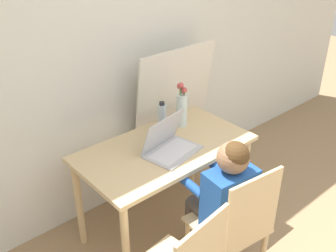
{
  "coord_description": "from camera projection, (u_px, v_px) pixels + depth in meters",
  "views": [
    {
      "loc": [
        -1.42,
        -0.08,
        2.12
      ],
      "look_at": [
        0.04,
        1.6,
        0.91
      ],
      "focal_mm": 42.0,
      "sensor_mm": 36.0,
      "label": 1
    }
  ],
  "objects": [
    {
      "name": "cardboard_panel",
      "position": [
        172.0,
        119.0,
        3.26
      ],
      "size": [
        0.75,
        0.19,
        1.24
      ],
      "color": "silver",
      "rests_on": "ground_plane"
    },
    {
      "name": "flower_vase",
      "position": [
        182.0,
        107.0,
        2.86
      ],
      "size": [
        0.08,
        0.08,
        0.35
      ],
      "color": "silver",
      "rests_on": "dining_table"
    },
    {
      "name": "laptop",
      "position": [
        169.0,
        144.0,
        2.59
      ],
      "size": [
        0.4,
        0.32,
        0.25
      ],
      "rotation": [
        0.0,
        0.0,
        0.2
      ],
      "color": "#B2B2B7",
      "rests_on": "dining_table"
    },
    {
      "name": "wall_back",
      "position": [
        106.0,
        53.0,
        2.77
      ],
      "size": [
        6.4,
        0.05,
        2.5
      ],
      "color": "silver",
      "rests_on": "ground_plane"
    },
    {
      "name": "water_bottle",
      "position": [
        162.0,
        117.0,
        2.8
      ],
      "size": [
        0.06,
        0.06,
        0.23
      ],
      "color": "silver",
      "rests_on": "dining_table"
    },
    {
      "name": "person_seated",
      "position": [
        224.0,
        193.0,
        2.34
      ],
      "size": [
        0.36,
        0.45,
        1.04
      ],
      "rotation": [
        0.0,
        0.0,
        3.02
      ],
      "color": "#1E4C9E",
      "rests_on": "ground_plane"
    },
    {
      "name": "dining_table",
      "position": [
        165.0,
        158.0,
        2.71
      ],
      "size": [
        1.19,
        0.66,
        0.73
      ],
      "color": "#D6B784",
      "rests_on": "ground_plane"
    },
    {
      "name": "chair_occupied",
      "position": [
        235.0,
        228.0,
        2.34
      ],
      "size": [
        0.45,
        0.45,
        0.91
      ],
      "rotation": [
        0.0,
        0.0,
        3.02
      ],
      "color": "#D6B784",
      "rests_on": "ground_plane"
    }
  ]
}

